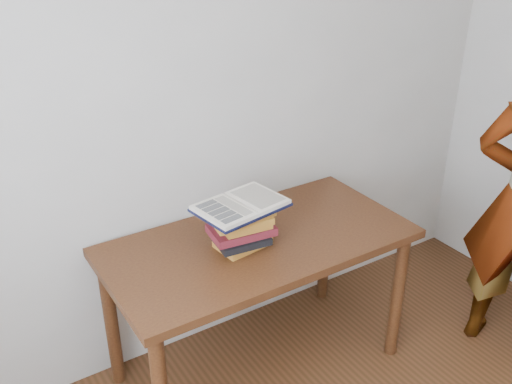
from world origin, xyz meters
TOP-DOWN VIEW (x-y plane):
  - desk at (0.10, 1.38)m, footprint 1.34×0.67m
  - book_stack at (0.00, 1.36)m, footprint 0.28×0.21m
  - open_book at (0.00, 1.37)m, footprint 0.39×0.30m

SIDE VIEW (x-z plane):
  - desk at x=0.10m, z-range 0.26..0.98m
  - book_stack at x=0.00m, z-range 0.72..0.91m
  - open_book at x=0.00m, z-range 0.90..0.93m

